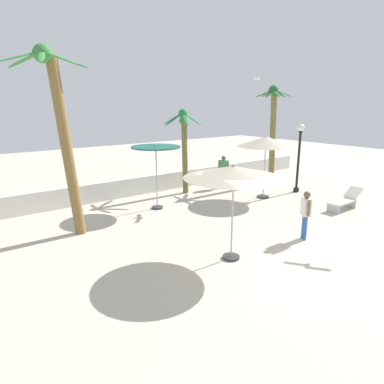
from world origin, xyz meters
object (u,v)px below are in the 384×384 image
palm_tree_1 (61,125)px  guest_1 (306,211)px  guest_0 (223,168)px  palm_tree_3 (273,125)px  lamp_post_0 (299,151)px  seagull_0 (257,78)px  patio_umbrella_1 (266,142)px  patio_umbrella_2 (156,152)px  patio_umbrella_0 (234,173)px  lounge_chair_0 (345,200)px  palm_tree_2 (184,141)px

palm_tree_1 → guest_1: palm_tree_1 is taller
guest_0 → palm_tree_3: bearing=-17.2°
palm_tree_3 → guest_1: 8.44m
palm_tree_1 → lamp_post_0: size_ratio=1.80×
seagull_0 → patio_umbrella_1: bearing=-92.6°
patio_umbrella_2 → guest_1: size_ratio=1.68×
lamp_post_0 → guest_0: lamp_post_0 is taller
patio_umbrella_0 → guest_0: (5.65, 6.48, -1.49)m
patio_umbrella_1 → patio_umbrella_2: (-4.92, 1.57, -0.22)m
lounge_chair_0 → guest_0: size_ratio=1.10×
palm_tree_2 → seagull_0: bearing=-41.2°
palm_tree_1 → guest_1: bearing=-40.1°
patio_umbrella_0 → palm_tree_1: bearing=123.4°
patio_umbrella_1 → palm_tree_2: 3.85m
guest_0 → patio_umbrella_0: bearing=-131.1°
seagull_0 → lounge_chair_0: bearing=-72.9°
patio_umbrella_2 → guest_1: bearing=-71.2°
patio_umbrella_2 → seagull_0: size_ratio=2.99×
patio_umbrella_1 → palm_tree_2: bearing=129.8°
patio_umbrella_0 → patio_umbrella_1: size_ratio=0.95×
patio_umbrella_2 → lamp_post_0: lamp_post_0 is taller
lamp_post_0 → guest_1: lamp_post_0 is taller
palm_tree_3 → seagull_0: size_ratio=5.76×
patio_umbrella_2 → palm_tree_1: 4.26m
patio_umbrella_1 → patio_umbrella_2: patio_umbrella_1 is taller
palm_tree_3 → guest_1: size_ratio=3.24×
patio_umbrella_0 → lamp_post_0: (8.00, 3.59, -0.46)m
lamp_post_0 → patio_umbrella_2: bearing=165.1°
patio_umbrella_1 → palm_tree_1: size_ratio=0.48×
palm_tree_1 → lounge_chair_0: size_ratio=3.24×
lounge_chair_0 → guest_1: size_ratio=1.15×
patio_umbrella_1 → guest_0: patio_umbrella_1 is taller
palm_tree_3 → palm_tree_2: bearing=166.3°
patio_umbrella_2 → lounge_chair_0: 8.18m
patio_umbrella_2 → palm_tree_1: size_ratio=0.45×
patio_umbrella_1 → guest_0: 3.05m
palm_tree_2 → guest_1: palm_tree_2 is taller
guest_0 → seagull_0: size_ratio=1.87×
palm_tree_2 → lounge_chair_0: palm_tree_2 is taller
palm_tree_1 → lamp_post_0: 11.22m
palm_tree_2 → lamp_post_0: 5.68m
palm_tree_3 → lamp_post_0: palm_tree_3 is taller
lamp_post_0 → lounge_chair_0: lamp_post_0 is taller
patio_umbrella_0 → guest_0: 8.73m
palm_tree_2 → seagull_0: seagull_0 is taller
patio_umbrella_2 → guest_1: patio_umbrella_2 is taller
patio_umbrella_2 → seagull_0: bearing=-9.2°
patio_umbrella_0 → palm_tree_3: 10.13m
palm_tree_2 → palm_tree_3: size_ratio=0.78×
patio_umbrella_1 → lounge_chair_0: size_ratio=1.57×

